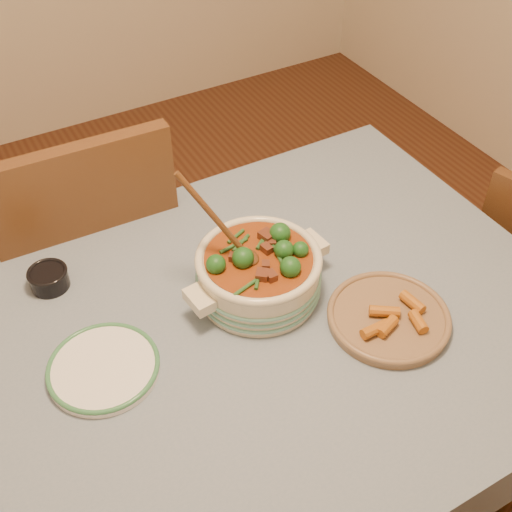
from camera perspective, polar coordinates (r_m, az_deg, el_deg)
The scene contains 7 objects.
floor at distance 2.05m, azimuth -3.14°, elevation -21.18°, with size 4.50×4.50×0.00m, color #472314.
dining_table at distance 1.48m, azimuth -4.13°, elevation -10.06°, with size 1.68×1.08×0.76m.
stew_casserole at distance 1.45m, azimuth 0.20°, elevation -1.27°, with size 0.36×0.30×0.34m.
white_plate at distance 1.39m, azimuth -13.41°, elevation -9.61°, with size 0.24×0.24×0.02m.
condiment_bowl at distance 1.57m, azimuth -17.96°, elevation -1.83°, with size 0.12×0.12×0.05m.
fried_plate at distance 1.46m, azimuth 11.72°, elevation -5.23°, with size 0.33×0.33×0.05m.
chair_far at distance 1.93m, azimuth -14.51°, elevation 0.33°, with size 0.49×0.49×1.01m.
Camera 1 is at (-0.34, -0.81, 1.85)m, focal length 45.00 mm.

